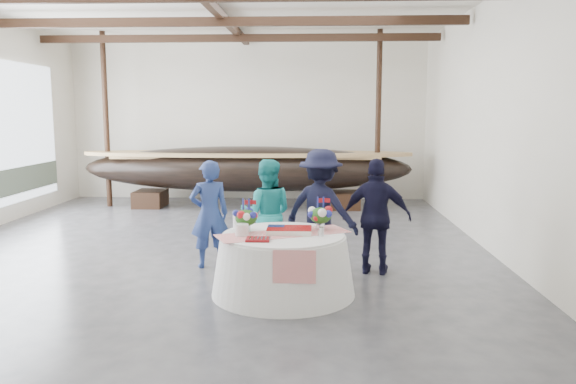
{
  "coord_description": "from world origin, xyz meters",
  "views": [
    {
      "loc": [
        1.88,
        -9.99,
        2.46
      ],
      "look_at": [
        1.47,
        -1.18,
        1.21
      ],
      "focal_mm": 35.0,
      "sensor_mm": 36.0,
      "label": 1
    }
  ],
  "objects": [
    {
      "name": "pavilion_structure",
      "position": [
        0.0,
        0.77,
        4.0
      ],
      "size": [
        9.8,
        11.76,
        4.5
      ],
      "color": "black",
      "rests_on": "ground"
    },
    {
      "name": "tabletop_items",
      "position": [
        1.41,
        -2.45,
        0.98
      ],
      "size": [
        1.87,
        1.25,
        0.4
      ],
      "color": "red",
      "rests_on": "banquet_table"
    },
    {
      "name": "longboat_display",
      "position": [
        0.14,
        4.4,
        1.02
      ],
      "size": [
        8.5,
        1.7,
        1.59
      ],
      "color": "black",
      "rests_on": "ground"
    },
    {
      "name": "banquet_table",
      "position": [
        1.47,
        -2.58,
        0.42
      ],
      "size": [
        1.95,
        1.95,
        0.84
      ],
      "color": "white",
      "rests_on": "ground"
    },
    {
      "name": "wall_right",
      "position": [
        5.0,
        0.0,
        2.25
      ],
      "size": [
        0.02,
        12.0,
        4.5
      ],
      "primitive_type": "cube",
      "color": "silver",
      "rests_on": "ground"
    },
    {
      "name": "guest_man_left",
      "position": [
        1.99,
        -1.32,
        0.95
      ],
      "size": [
        1.41,
        1.18,
        1.9
      ],
      "primitive_type": "imported",
      "rotation": [
        0.0,
        0.0,
        2.67
      ],
      "color": "black",
      "rests_on": "ground"
    },
    {
      "name": "guest_man_right",
      "position": [
        2.84,
        -1.54,
        0.89
      ],
      "size": [
        1.1,
        0.62,
        1.77
      ],
      "primitive_type": "imported",
      "rotation": [
        0.0,
        0.0,
        2.95
      ],
      "color": "black",
      "rests_on": "ground"
    },
    {
      "name": "wall_back",
      "position": [
        0.0,
        6.0,
        2.25
      ],
      "size": [
        10.0,
        0.02,
        4.5
      ],
      "primitive_type": "cube",
      "color": "silver",
      "rests_on": "ground"
    },
    {
      "name": "guest_woman_blue",
      "position": [
        0.23,
        -1.28,
        0.86
      ],
      "size": [
        0.73,
        0.61,
        1.72
      ],
      "primitive_type": "imported",
      "rotation": [
        0.0,
        0.0,
        3.5
      ],
      "color": "navy",
      "rests_on": "ground"
    },
    {
      "name": "wall_front",
      "position": [
        0.0,
        -6.0,
        2.25
      ],
      "size": [
        10.0,
        0.02,
        4.5
      ],
      "primitive_type": "cube",
      "color": "silver",
      "rests_on": "ground"
    },
    {
      "name": "guest_woman_teal",
      "position": [
        1.14,
        -1.29,
        0.87
      ],
      "size": [
        0.85,
        0.66,
        1.74
      ],
      "primitive_type": "imported",
      "rotation": [
        0.0,
        0.0,
        3.15
      ],
      "color": "teal",
      "rests_on": "ground"
    },
    {
      "name": "floor",
      "position": [
        0.0,
        0.0,
        0.0
      ],
      "size": [
        10.0,
        12.0,
        0.01
      ],
      "primitive_type": "cube",
      "color": "#3D3D42",
      "rests_on": "ground"
    }
  ]
}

